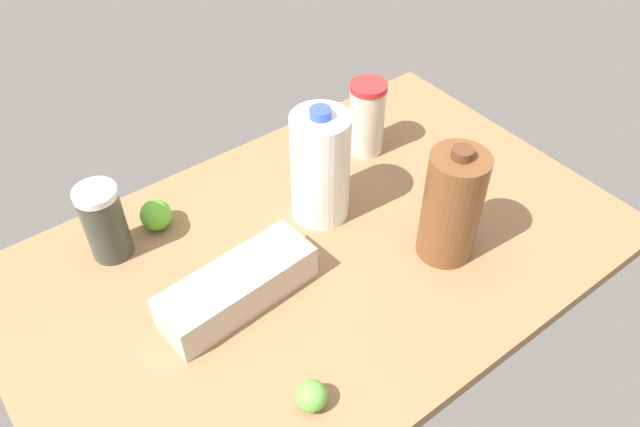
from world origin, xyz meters
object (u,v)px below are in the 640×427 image
at_px(shaker_bottle, 104,222).
at_px(egg_carton, 238,287).
at_px(tumbler_cup, 367,118).
at_px(lime_far_back, 312,396).
at_px(chocolate_milk_jug, 452,206).
at_px(milk_jug, 320,167).
at_px(lime_near_front, 156,215).

height_order(shaker_bottle, egg_carton, shaker_bottle).
xyz_separation_m(tumbler_cup, lime_far_back, (0.49, 0.45, -0.06)).
bearing_deg(tumbler_cup, chocolate_milk_jug, 76.19).
relative_size(milk_jug, lime_far_back, 5.04).
xyz_separation_m(chocolate_milk_jug, lime_near_front, (0.42, -0.40, -0.08)).
bearing_deg(shaker_bottle, milk_jug, 158.56).
relative_size(tumbler_cup, milk_jug, 0.69).
distance_m(shaker_bottle, lime_far_back, 0.51).
xyz_separation_m(tumbler_cup, lime_near_front, (0.50, -0.06, -0.06)).
relative_size(shaker_bottle, tumbler_cup, 0.91).
bearing_deg(chocolate_milk_jug, shaker_bottle, -36.70).
relative_size(chocolate_milk_jug, lime_near_front, 3.91).
bearing_deg(shaker_bottle, chocolate_milk_jug, 143.30).
bearing_deg(egg_carton, tumbler_cup, -161.07).
bearing_deg(tumbler_cup, lime_far_back, 42.57).
bearing_deg(milk_jug, shaker_bottle, -21.44).
distance_m(shaker_bottle, chocolate_milk_jug, 0.65).
distance_m(chocolate_milk_jug, lime_far_back, 0.43).
xyz_separation_m(chocolate_milk_jug, tumbler_cup, (-0.08, -0.34, -0.03)).
relative_size(tumbler_cup, lime_near_front, 2.78).
height_order(chocolate_milk_jug, milk_jug, milk_jug).
xyz_separation_m(lime_far_back, lime_near_front, (0.01, -0.51, 0.01)).
bearing_deg(egg_carton, shaker_bottle, -66.55).
relative_size(chocolate_milk_jug, lime_far_back, 4.90).
height_order(shaker_bottle, lime_near_front, shaker_bottle).
distance_m(lime_far_back, lime_near_front, 0.51).
bearing_deg(milk_jug, chocolate_milk_jug, 118.66).
xyz_separation_m(tumbler_cup, milk_jug, (0.21, 0.10, 0.03)).
relative_size(shaker_bottle, lime_far_back, 3.15).
relative_size(lime_far_back, lime_near_front, 0.80).
distance_m(egg_carton, lime_far_back, 0.25).
bearing_deg(shaker_bottle, tumbler_cup, 175.33).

